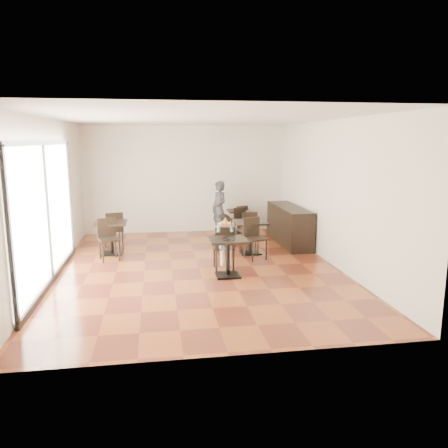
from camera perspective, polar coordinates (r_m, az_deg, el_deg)
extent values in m
cube|color=brown|center=(9.61, -3.31, -5.78)|extent=(6.00, 8.00, 0.01)
cube|color=silver|center=(9.21, -3.54, 13.65)|extent=(6.00, 8.00, 0.01)
cube|color=silver|center=(13.24, -5.09, 5.84)|extent=(6.00, 0.01, 3.20)
cube|color=silver|center=(5.36, 0.69, -1.51)|extent=(6.00, 0.01, 3.20)
cube|color=silver|center=(9.48, -21.82, 3.12)|extent=(0.01, 8.00, 3.20)
cube|color=silver|center=(10.01, 13.97, 3.95)|extent=(0.01, 8.00, 3.20)
cube|color=white|center=(9.01, -22.23, 1.45)|extent=(0.04, 4.50, 2.60)
cylinder|color=black|center=(8.74, 0.61, -2.02)|extent=(0.27, 0.27, 0.02)
imported|color=#3A393F|center=(12.60, -0.64, 1.99)|extent=(0.58, 0.69, 1.61)
cube|color=black|center=(11.92, 8.48, -0.13)|extent=(0.60, 2.40, 1.00)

